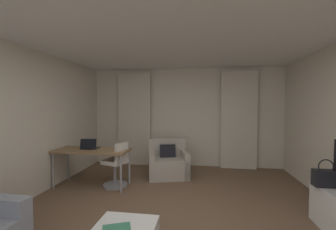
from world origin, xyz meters
name	(u,v)px	position (x,y,z in m)	size (l,w,h in m)	color
ground_plane	(170,228)	(0.00, 0.00, 0.00)	(12.00, 12.00, 0.00)	brown
wall_window	(185,117)	(0.00, 3.03, 1.30)	(5.12, 0.06, 2.60)	beige
ceiling	(170,26)	(0.00, 0.00, 2.63)	(5.12, 6.12, 0.06)	white
curtain_left_panel	(134,119)	(-1.38, 2.90, 1.25)	(0.90, 0.06, 2.50)	beige
curtain_right_panel	(239,120)	(1.38, 2.90, 1.25)	(0.90, 0.06, 2.50)	beige
armchair	(168,164)	(-0.32, 2.07, 0.28)	(1.03, 0.95, 0.82)	#B2A899
desk	(92,152)	(-1.75, 1.26, 0.68)	(1.48, 0.59, 0.74)	olive
desk_chair	(117,167)	(-1.25, 1.29, 0.39)	(0.50, 0.50, 0.88)	gray
laptop	(90,147)	(-1.81, 1.29, 0.78)	(0.35, 0.28, 0.22)	#2D2D33
magazine_open	(117,229)	(-0.45, -0.72, 0.37)	(0.33, 0.29, 0.01)	#387F5B
handbag_primary	(326,178)	(2.05, 0.34, 0.66)	(0.30, 0.14, 0.37)	black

